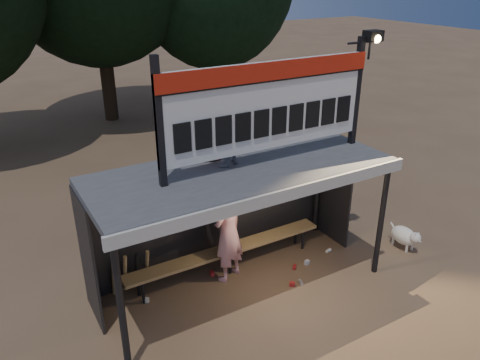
{
  "coord_description": "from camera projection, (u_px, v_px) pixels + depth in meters",
  "views": [
    {
      "loc": [
        -3.55,
        -6.0,
        5.23
      ],
      "look_at": [
        0.2,
        0.4,
        1.9
      ],
      "focal_mm": 35.0,
      "sensor_mm": 36.0,
      "label": 1
    }
  ],
  "objects": [
    {
      "name": "ground",
      "position": [
        242.0,
        285.0,
        8.5
      ],
      "size": [
        80.0,
        80.0,
        0.0
      ],
      "primitive_type": "plane",
      "color": "brown",
      "rests_on": "ground"
    },
    {
      "name": "player",
      "position": [
        228.0,
        232.0,
        8.35
      ],
      "size": [
        0.83,
        0.71,
        1.92
      ],
      "primitive_type": "imported",
      "rotation": [
        0.0,
        0.0,
        3.57
      ],
      "color": "white",
      "rests_on": "ground"
    },
    {
      "name": "child_a",
      "position": [
        225.0,
        138.0,
        7.45
      ],
      "size": [
        0.53,
        0.47,
        0.93
      ],
      "primitive_type": "imported",
      "rotation": [
        0.0,
        0.0,
        3.44
      ],
      "color": "slate",
      "rests_on": "dugout_shelter"
    },
    {
      "name": "child_b",
      "position": [
        211.0,
        132.0,
        7.68
      ],
      "size": [
        0.52,
        0.39,
        0.98
      ],
      "primitive_type": "imported",
      "rotation": [
        0.0,
        0.0,
        2.97
      ],
      "color": "#A11918",
      "rests_on": "dugout_shelter"
    },
    {
      "name": "dugout_shelter",
      "position": [
        234.0,
        189.0,
        7.93
      ],
      "size": [
        5.1,
        2.08,
        2.32
      ],
      "color": "#3F3F41",
      "rests_on": "ground"
    },
    {
      "name": "scoreboard_assembly",
      "position": [
        273.0,
        102.0,
        7.39
      ],
      "size": [
        4.1,
        0.27,
        1.99
      ],
      "color": "black",
      "rests_on": "dugout_shelter"
    },
    {
      "name": "bench",
      "position": [
        227.0,
        251.0,
        8.75
      ],
      "size": [
        4.0,
        0.35,
        0.48
      ],
      "color": "olive",
      "rests_on": "ground"
    },
    {
      "name": "dog",
      "position": [
        405.0,
        236.0,
        9.54
      ],
      "size": [
        0.36,
        0.81,
        0.49
      ],
      "color": "white",
      "rests_on": "ground"
    },
    {
      "name": "bats",
      "position": [
        131.0,
        272.0,
        8.15
      ],
      "size": [
        0.68,
        0.35,
        0.84
      ],
      "color": "olive",
      "rests_on": "ground"
    },
    {
      "name": "litter",
      "position": [
        270.0,
        274.0,
        8.76
      ],
      "size": [
        3.87,
        1.18,
        0.08
      ],
      "color": "#A9201D",
      "rests_on": "ground"
    }
  ]
}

